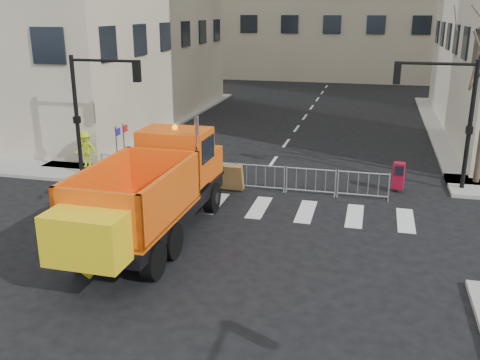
% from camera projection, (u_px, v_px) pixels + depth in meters
% --- Properties ---
extents(ground, '(120.00, 120.00, 0.00)m').
position_uv_depth(ground, '(196.00, 270.00, 15.58)').
color(ground, black).
rests_on(ground, ground).
extents(sidewalk_back, '(64.00, 5.00, 0.15)m').
position_uv_depth(sidewalk_back, '(258.00, 181.00, 23.41)').
color(sidewalk_back, gray).
rests_on(sidewalk_back, ground).
extents(traffic_light_left, '(0.18, 0.18, 5.40)m').
position_uv_depth(traffic_light_left, '(77.00, 118.00, 23.55)').
color(traffic_light_left, black).
rests_on(traffic_light_left, ground).
extents(traffic_light_right, '(0.18, 0.18, 5.40)m').
position_uv_depth(traffic_light_right, '(470.00, 128.00, 21.55)').
color(traffic_light_right, black).
rests_on(traffic_light_right, ground).
extents(crowd_barriers, '(12.60, 0.60, 1.10)m').
position_uv_depth(crowd_barriers, '(236.00, 175.00, 22.61)').
color(crowd_barriers, '#9EA0A5').
rests_on(crowd_barriers, ground).
extents(plow_truck, '(3.31, 10.14, 3.92)m').
position_uv_depth(plow_truck, '(151.00, 190.00, 17.08)').
color(plow_truck, black).
rests_on(plow_truck, ground).
extents(cop_a, '(0.83, 0.75, 1.91)m').
position_uv_depth(cop_a, '(205.00, 168.00, 22.21)').
color(cop_a, black).
rests_on(cop_a, ground).
extents(cop_b, '(1.01, 0.82, 1.95)m').
position_uv_depth(cop_b, '(182.00, 166.00, 22.44)').
color(cop_b, black).
rests_on(cop_b, ground).
extents(cop_c, '(0.95, 1.12, 1.80)m').
position_uv_depth(cop_c, '(212.00, 170.00, 22.15)').
color(cop_c, black).
rests_on(cop_c, ground).
extents(worker, '(1.13, 0.67, 1.73)m').
position_uv_depth(worker, '(86.00, 149.00, 24.95)').
color(worker, '#ACC517').
rests_on(worker, sidewalk_back).
extents(newspaper_box, '(0.51, 0.47, 1.10)m').
position_uv_depth(newspaper_box, '(399.00, 176.00, 22.07)').
color(newspaper_box, maroon).
rests_on(newspaper_box, sidewalk_back).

